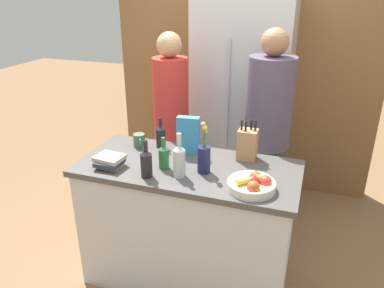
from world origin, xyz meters
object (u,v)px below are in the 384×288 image
(flower_vase, at_px, (204,157))
(bottle_oil, at_px, (179,160))
(book_stack, at_px, (110,161))
(bottle_vinegar, at_px, (164,156))
(refrigerator, at_px, (242,103))
(coffee_mug, at_px, (139,140))
(bottle_wine, at_px, (161,136))
(bottle_water, at_px, (146,163))
(cereal_box, at_px, (188,135))
(person_at_sink, at_px, (171,121))
(knife_block, at_px, (247,144))
(fruit_bowl, at_px, (253,184))
(person_in_blue, at_px, (268,129))

(flower_vase, xyz_separation_m, bottle_oil, (-0.13, -0.10, 0.01))
(book_stack, relative_size, bottle_vinegar, 0.90)
(refrigerator, relative_size, book_stack, 10.21)
(flower_vase, xyz_separation_m, bottle_vinegar, (-0.26, -0.03, -0.02))
(coffee_mug, distance_m, bottle_wine, 0.16)
(coffee_mug, relative_size, bottle_water, 0.46)
(flower_vase, bearing_deg, cereal_box, 127.83)
(bottle_water, relative_size, person_at_sink, 0.14)
(knife_block, bearing_deg, bottle_oil, -132.05)
(fruit_bowl, distance_m, flower_vase, 0.36)
(bottle_oil, relative_size, bottle_vinegar, 1.35)
(cereal_box, xyz_separation_m, bottle_water, (-0.13, -0.42, -0.04))
(refrigerator, distance_m, book_stack, 1.59)
(fruit_bowl, relative_size, bottle_oil, 0.99)
(fruit_bowl, bearing_deg, person_in_blue, 93.01)
(book_stack, bearing_deg, cereal_box, 42.86)
(fruit_bowl, bearing_deg, flower_vase, 160.31)
(fruit_bowl, bearing_deg, bottle_vinegar, 171.40)
(bottle_vinegar, relative_size, person_at_sink, 0.13)
(refrigerator, height_order, flower_vase, refrigerator)
(coffee_mug, relative_size, bottle_wine, 0.50)
(bottle_water, xyz_separation_m, person_in_blue, (0.60, 0.93, -0.04))
(bottle_wine, bearing_deg, bottle_vinegar, -63.43)
(flower_vase, relative_size, bottle_wine, 1.50)
(bottle_oil, distance_m, bottle_water, 0.20)
(refrigerator, height_order, bottle_oil, refrigerator)
(bottle_wine, bearing_deg, bottle_water, -77.71)
(flower_vase, height_order, book_stack, flower_vase)
(bottle_oil, relative_size, bottle_wine, 1.27)
(bottle_oil, height_order, person_in_blue, person_in_blue)
(refrigerator, bearing_deg, person_at_sink, -124.48)
(knife_block, height_order, bottle_wine, knife_block)
(bottle_vinegar, xyz_separation_m, bottle_water, (-0.05, -0.14, 0.01))
(cereal_box, height_order, bottle_vinegar, cereal_box)
(bottle_water, height_order, person_in_blue, person_in_blue)
(person_at_sink, height_order, person_in_blue, person_in_blue)
(cereal_box, height_order, coffee_mug, cereal_box)
(person_at_sink, bearing_deg, book_stack, -122.01)
(bottle_wine, bearing_deg, knife_block, 0.62)
(knife_block, distance_m, person_at_sink, 0.83)
(knife_block, xyz_separation_m, cereal_box, (-0.41, -0.04, 0.03))
(bottle_oil, xyz_separation_m, person_in_blue, (0.41, 0.86, -0.05))
(bottle_wine, bearing_deg, coffee_mug, -163.74)
(cereal_box, height_order, book_stack, cereal_box)
(bottle_water, xyz_separation_m, person_at_sink, (-0.19, 0.86, -0.05))
(fruit_bowl, xyz_separation_m, bottle_oil, (-0.46, 0.02, 0.08))
(flower_vase, distance_m, bottle_wine, 0.50)
(bottle_vinegar, height_order, person_in_blue, person_in_blue)
(flower_vase, xyz_separation_m, coffee_mug, (-0.56, 0.23, -0.06))
(refrigerator, relative_size, fruit_bowl, 6.90)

